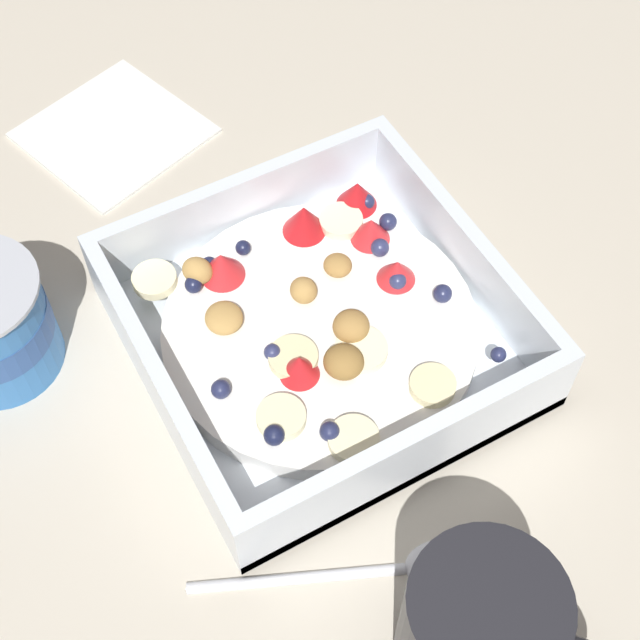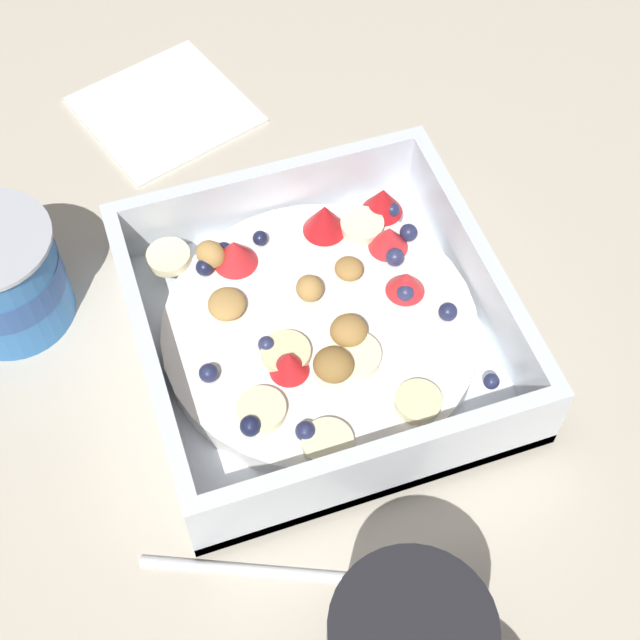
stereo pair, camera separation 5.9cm
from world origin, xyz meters
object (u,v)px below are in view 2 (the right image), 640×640
at_px(yogurt_cup, 0,277).
at_px(folded_napkin, 165,109).
at_px(spoon, 352,577).
at_px(fruit_bowl, 320,326).

xyz_separation_m(yogurt_cup, folded_napkin, (0.16, -0.14, -0.04)).
xyz_separation_m(spoon, yogurt_cup, (0.25, 0.15, 0.04)).
distance_m(spoon, folded_napkin, 0.41).
relative_size(spoon, folded_napkin, 1.39).
distance_m(fruit_bowl, yogurt_cup, 0.21).
bearing_deg(fruit_bowl, spoon, 167.70).
relative_size(yogurt_cup, folded_napkin, 0.71).
bearing_deg(folded_napkin, fruit_bowl, -169.37).
xyz_separation_m(fruit_bowl, folded_napkin, (0.25, 0.05, -0.02)).
height_order(spoon, yogurt_cup, yogurt_cup).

